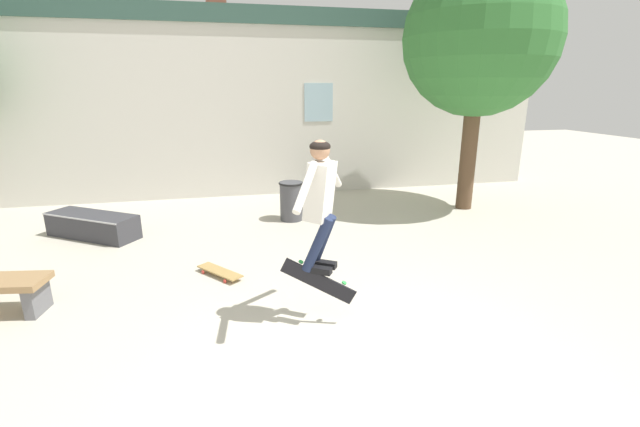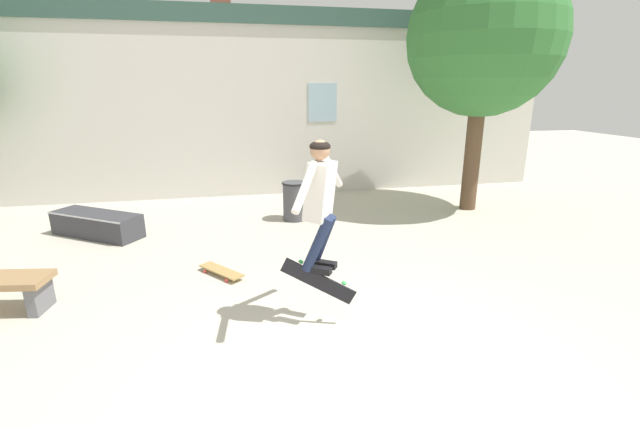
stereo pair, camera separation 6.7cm
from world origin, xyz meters
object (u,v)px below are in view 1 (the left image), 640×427
object	(u,v)px
skateboard_flipping	(318,281)
skateboard_resting	(220,271)
skate_ledge	(93,225)
trash_bin	(291,200)
skater	(320,196)
tree_right	(480,39)

from	to	relation	value
skateboard_flipping	skateboard_resting	size ratio (longest dim) A/B	1.10
skate_ledge	trash_bin	size ratio (longest dim) A/B	2.22
skater	skateboard_resting	xyz separation A→B (m)	(-1.13, 1.47, -1.41)
skate_ledge	skateboard_flipping	bearing A→B (deg)	-14.84
trash_bin	tree_right	bearing A→B (deg)	0.73
tree_right	trash_bin	bearing A→B (deg)	-179.27
skater	skateboard_flipping	world-z (taller)	skater
skater	trash_bin	bearing A→B (deg)	118.83
tree_right	trash_bin	world-z (taller)	tree_right
trash_bin	skater	bearing A→B (deg)	-94.17
skateboard_resting	skater	bearing A→B (deg)	-1.26
skater	skateboard_resting	world-z (taller)	skater
skate_ledge	skateboard_resting	world-z (taller)	skate_ledge
tree_right	skateboard_resting	world-z (taller)	tree_right
tree_right	trash_bin	distance (m)	4.96
skater	skate_ledge	bearing A→B (deg)	165.29
trash_bin	skate_ledge	bearing A→B (deg)	-176.12
skateboard_flipping	skateboard_resting	bearing A→B (deg)	143.38
trash_bin	skater	distance (m)	4.07
skateboard_flipping	trash_bin	bearing A→B (deg)	103.38
skater	skateboard_resting	size ratio (longest dim) A/B	1.96
tree_right	skateboard_resting	bearing A→B (deg)	-154.81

